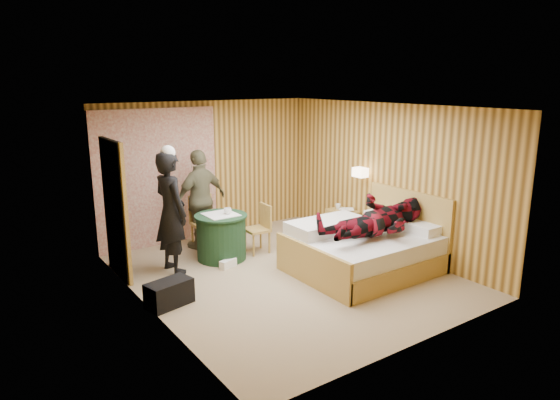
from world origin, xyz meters
TOP-DOWN VIEW (x-y plane):
  - floor at (0.00, 0.00)m, footprint 4.20×5.00m
  - ceiling at (0.00, 0.00)m, footprint 4.20×5.00m
  - wall_back at (0.00, 2.50)m, footprint 4.20×0.02m
  - wall_left at (-2.10, 0.00)m, footprint 0.02×5.00m
  - wall_right at (2.10, 0.00)m, footprint 0.02×5.00m
  - curtain at (-1.00, 2.43)m, footprint 2.20×0.08m
  - doorway at (-2.06, 1.40)m, footprint 0.06×0.90m
  - wall_lamp at (1.92, 0.45)m, footprint 0.26×0.24m
  - bed at (1.12, -0.53)m, footprint 2.11×1.66m
  - nightstand at (1.88, 0.83)m, footprint 0.41×0.56m
  - round_table at (-0.46, 1.15)m, footprint 0.85×0.85m
  - chair_far at (-0.45, 1.82)m, footprint 0.45×0.45m
  - chair_near at (0.26, 1.07)m, footprint 0.39×0.39m
  - duffel_bag at (-1.85, -0.01)m, footprint 0.65×0.44m
  - sneaker_left at (-0.57, 0.74)m, footprint 0.31×0.20m
  - sneaker_right at (-0.45, 1.20)m, footprint 0.33×0.23m
  - woman_standing at (-1.32, 1.10)m, footprint 0.52×0.73m
  - man_at_table at (-0.46, 1.86)m, footprint 1.08×0.62m
  - man_on_bed at (1.15, -0.76)m, footprint 0.86×0.67m
  - book_lower at (1.88, 0.78)m, footprint 0.26×0.28m
  - book_upper at (1.88, 0.78)m, footprint 0.27×0.28m
  - cup_nightstand at (1.88, 0.96)m, footprint 0.13×0.13m
  - cup_table at (-0.36, 1.10)m, footprint 0.12×0.12m

SIDE VIEW (x-z plane):
  - floor at x=0.00m, z-range -0.01..0.01m
  - sneaker_left at x=-0.57m, z-range 0.00..0.13m
  - sneaker_right at x=-0.45m, z-range 0.00..0.14m
  - duffel_bag at x=-1.85m, z-range 0.00..0.34m
  - nightstand at x=1.88m, z-range 0.01..0.55m
  - bed at x=1.12m, z-range -0.24..0.90m
  - round_table at x=-0.46m, z-range 0.00..0.76m
  - chair_near at x=0.26m, z-range 0.07..0.89m
  - chair_far at x=-0.45m, z-range 0.07..1.00m
  - book_lower at x=1.88m, z-range 0.54..0.56m
  - book_upper at x=1.88m, z-range 0.56..0.58m
  - cup_nightstand at x=1.88m, z-range 0.54..0.63m
  - cup_table at x=-0.36m, z-range 0.76..0.86m
  - man_at_table at x=-0.46m, z-range 0.00..1.72m
  - woman_standing at x=-1.32m, z-range 0.00..1.86m
  - man_on_bed at x=1.15m, z-range 0.12..1.89m
  - doorway at x=-2.06m, z-range 0.00..2.05m
  - curtain at x=-1.00m, z-range 0.00..2.40m
  - wall_back at x=0.00m, z-range 0.00..2.50m
  - wall_left at x=-2.10m, z-range 0.00..2.50m
  - wall_right at x=2.10m, z-range 0.00..2.50m
  - wall_lamp at x=1.92m, z-range 1.22..1.38m
  - ceiling at x=0.00m, z-range 2.50..2.50m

